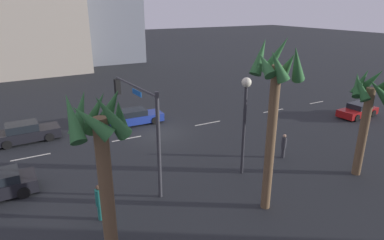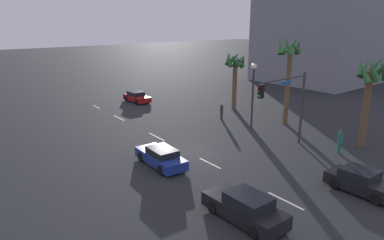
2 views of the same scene
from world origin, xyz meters
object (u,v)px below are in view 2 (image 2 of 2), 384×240
(car_1, at_px, (245,208))
(car_2, at_px, (362,182))
(traffic_signal, at_px, (288,99))
(pedestrian_0, at_px, (222,111))
(palm_tree_0, at_px, (289,60))
(streetlamp, at_px, (253,83))
(car_0, at_px, (137,97))
(pedestrian_1, at_px, (340,141))
(palm_tree_1, at_px, (370,83))
(palm_tree_2, at_px, (235,67))
(car_3, at_px, (161,157))

(car_1, relative_size, car_2, 1.15)
(traffic_signal, relative_size, pedestrian_0, 3.47)
(car_1, xyz_separation_m, palm_tree_0, (-10.11, 15.23, 5.43))
(traffic_signal, xyz_separation_m, streetlamp, (-5.56, 1.96, 0.19))
(car_0, bearing_deg, traffic_signal, 4.40)
(pedestrian_1, bearing_deg, car_1, -78.62)
(palm_tree_1, bearing_deg, car_1, -81.68)
(streetlamp, distance_m, pedestrian_0, 5.01)
(traffic_signal, bearing_deg, palm_tree_2, 155.10)
(palm_tree_1, distance_m, palm_tree_2, 15.06)
(streetlamp, bearing_deg, car_1, -46.62)
(traffic_signal, relative_size, palm_tree_2, 0.90)
(traffic_signal, bearing_deg, streetlamp, 160.59)
(car_1, bearing_deg, palm_tree_2, 138.50)
(car_3, xyz_separation_m, streetlamp, (-2.67, 11.54, 3.57))
(pedestrian_0, bearing_deg, traffic_signal, -9.33)
(car_1, xyz_separation_m, car_3, (-8.50, 0.28, -0.06))
(streetlamp, distance_m, palm_tree_1, 9.58)
(pedestrian_1, relative_size, palm_tree_2, 0.29)
(pedestrian_1, bearing_deg, palm_tree_0, 159.00)
(streetlamp, relative_size, pedestrian_0, 3.55)
(pedestrian_1, relative_size, palm_tree_1, 0.26)
(pedestrian_0, bearing_deg, car_3, -59.97)
(car_0, height_order, palm_tree_1, palm_tree_1)
(car_3, height_order, palm_tree_2, palm_tree_2)
(car_2, distance_m, car_3, 12.71)
(car_0, xyz_separation_m, traffic_signal, (21.40, 1.65, 3.40))
(pedestrian_0, xyz_separation_m, pedestrian_1, (12.44, 0.91, 0.10))
(palm_tree_0, height_order, palm_tree_1, palm_tree_0)
(streetlamp, height_order, palm_tree_2, palm_tree_2)
(car_0, height_order, palm_tree_0, palm_tree_0)
(palm_tree_0, bearing_deg, palm_tree_1, -1.30)
(car_2, xyz_separation_m, palm_tree_2, (-19.11, 7.61, 4.07))
(palm_tree_2, bearing_deg, pedestrian_0, -58.96)
(car_2, xyz_separation_m, streetlamp, (-13.03, 4.17, 3.55))
(car_2, relative_size, streetlamp, 0.68)
(streetlamp, distance_m, palm_tree_2, 7.01)
(car_2, distance_m, streetlamp, 14.13)
(car_0, distance_m, streetlamp, 16.64)
(car_3, xyz_separation_m, traffic_signal, (2.88, 9.58, 3.38))
(car_2, relative_size, traffic_signal, 0.69)
(traffic_signal, height_order, palm_tree_0, palm_tree_0)
(car_1, relative_size, streetlamp, 0.78)
(car_0, distance_m, traffic_signal, 21.73)
(traffic_signal, bearing_deg, car_3, -106.74)
(pedestrian_1, relative_size, palm_tree_0, 0.22)
(car_0, height_order, traffic_signal, traffic_signal)
(car_2, bearing_deg, palm_tree_1, 118.76)
(pedestrian_1, xyz_separation_m, palm_tree_0, (-7.64, 2.93, 5.11))
(car_3, relative_size, traffic_signal, 0.79)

